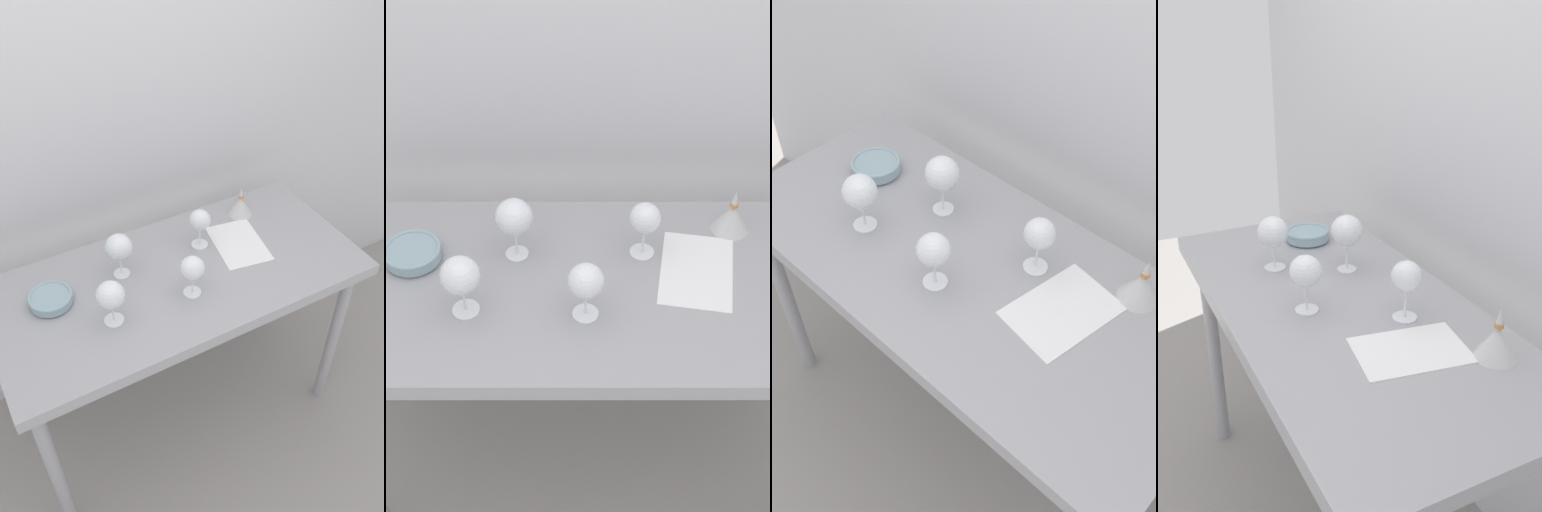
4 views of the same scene
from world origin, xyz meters
TOP-DOWN VIEW (x-y plane):
  - ground_plane at (0.00, 0.00)m, footprint 6.00×6.00m
  - back_wall at (0.00, 0.49)m, footprint 3.80×0.04m
  - steel_counter at (0.00, -0.01)m, footprint 1.40×0.65m
  - wine_glass_near_center at (0.00, -0.11)m, footprint 0.09×0.09m
  - wine_glass_near_left at (-0.30, -0.10)m, footprint 0.10×0.10m
  - wine_glass_far_right at (0.16, 0.11)m, footprint 0.08×0.08m
  - wine_glass_far_left at (-0.18, 0.10)m, footprint 0.10×0.10m
  - tasting_sheet_upper at (0.29, 0.04)m, footprint 0.23×0.30m
  - tasting_bowl at (-0.46, 0.08)m, footprint 0.15×0.15m
  - decanter_funnel at (0.41, 0.20)m, footprint 0.11×0.11m

SIDE VIEW (x-z plane):
  - ground_plane at x=0.00m, z-range 0.00..0.00m
  - steel_counter at x=0.00m, z-range 0.34..1.24m
  - tasting_sheet_upper at x=0.29m, z-range 0.90..0.90m
  - tasting_bowl at x=-0.46m, z-range 0.90..0.95m
  - decanter_funnel at x=0.41m, z-range 0.88..1.01m
  - wine_glass_near_center at x=0.00m, z-range 0.93..1.10m
  - wine_glass_far_right at x=0.16m, z-range 0.94..1.10m
  - wine_glass_near_left at x=-0.30m, z-range 0.93..1.11m
  - wine_glass_far_left at x=-0.18m, z-range 0.94..1.12m
  - back_wall at x=0.00m, z-range 0.00..2.60m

